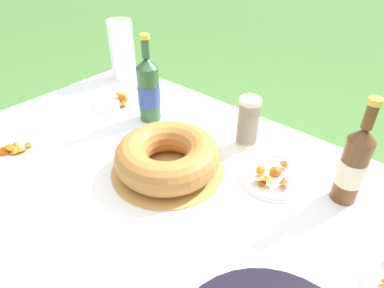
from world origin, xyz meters
name	(u,v)px	position (x,y,z in m)	size (l,w,h in m)	color
garden_table	(163,199)	(0.00, 0.00, 0.64)	(1.58, 1.04, 0.71)	brown
tablecloth	(162,187)	(0.00, 0.00, 0.70)	(1.59, 1.05, 0.10)	white
bundt_cake	(167,157)	(-0.03, 0.05, 0.76)	(0.35, 0.35, 0.11)	tan
cup_stack	(248,122)	(0.08, 0.33, 0.80)	(0.07, 0.07, 0.18)	beige
cider_bottle_green	(149,90)	(-0.30, 0.24, 0.83)	(0.08, 0.08, 0.32)	#2D562D
cider_bottle_amber	(353,165)	(0.43, 0.29, 0.83)	(0.07, 0.07, 0.31)	brown
snack_plate_near	(121,100)	(-0.49, 0.25, 0.72)	(0.24, 0.24, 0.05)	white
snack_plate_left	(8,150)	(-0.49, -0.23, 0.72)	(0.24, 0.24, 0.05)	white
snack_plate_far	(273,176)	(0.24, 0.23, 0.72)	(0.21, 0.21, 0.06)	white
paper_towel_roll	(122,50)	(-0.67, 0.42, 0.84)	(0.11, 0.11, 0.27)	white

